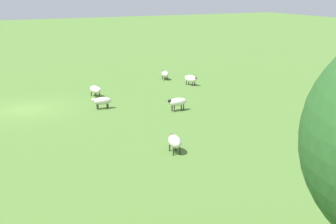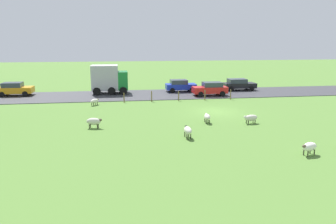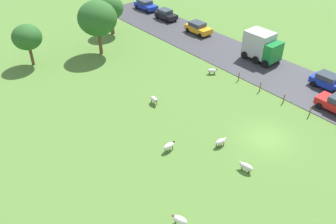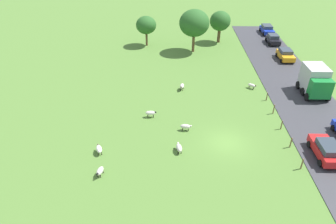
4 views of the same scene
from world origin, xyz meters
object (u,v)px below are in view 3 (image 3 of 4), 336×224
at_px(sheep_0, 169,146).
at_px(tree_1, 97,18).
at_px(tree_2, 111,8).
at_px(truck_0, 262,46).
at_px(sheep_4, 180,220).
at_px(car_4, 166,14).
at_px(sheep_5, 154,99).
at_px(car_1, 329,81).
at_px(car_0, 198,28).
at_px(sheep_3, 221,142).
at_px(sheep_1, 246,167).
at_px(car_3, 146,5).
at_px(sheep_2, 212,71).
at_px(tree_0, 27,37).

bearing_deg(sheep_0, tree_1, 74.57).
bearing_deg(tree_2, sheep_0, -112.58).
height_order(tree_1, truck_0, tree_1).
height_order(sheep_4, car_4, car_4).
bearing_deg(sheep_5, sheep_4, -121.66).
bearing_deg(car_1, car_0, 90.30).
bearing_deg(sheep_0, sheep_3, -32.24).
height_order(sheep_1, car_1, car_1).
height_order(sheep_1, tree_2, tree_2).
xyz_separation_m(sheep_0, sheep_5, (3.61, 6.65, -0.01)).
bearing_deg(truck_0, car_3, 88.90).
xyz_separation_m(sheep_4, car_0, (24.72, 23.71, 0.38)).
xyz_separation_m(sheep_3, car_3, (16.86, 33.23, 0.38)).
bearing_deg(car_0, sheep_5, -147.38).
xyz_separation_m(sheep_0, truck_0, (20.27, 5.95, 1.38)).
bearing_deg(sheep_1, tree_1, 84.57).
distance_m(sheep_1, sheep_5, 12.59).
height_order(sheep_1, sheep_3, sheep_3).
bearing_deg(tree_2, sheep_2, -82.72).
height_order(sheep_3, car_4, car_4).
distance_m(sheep_0, car_3, 37.12).
bearing_deg(tree_0, tree_2, 8.87).
distance_m(tree_2, truck_0, 21.84).
bearing_deg(sheep_3, sheep_5, 91.77).
distance_m(car_0, car_3, 13.46).
bearing_deg(sheep_0, sheep_2, 29.37).
bearing_deg(sheep_1, sheep_0, 118.12).
bearing_deg(car_3, sheep_0, -123.99).
xyz_separation_m(tree_1, tree_2, (4.88, 4.80, -0.97)).
bearing_deg(tree_1, sheep_2, -61.68).
xyz_separation_m(sheep_3, sheep_5, (-0.28, 9.11, 0.04)).
xyz_separation_m(truck_0, car_4, (0.08, 18.91, -1.06)).
height_order(truck_0, car_3, truck_0).
bearing_deg(car_3, car_4, -93.83).
xyz_separation_m(tree_2, truck_0, (9.70, -19.48, -1.92)).
relative_size(tree_1, car_0, 1.74).
relative_size(sheep_2, tree_2, 0.20).
height_order(sheep_0, car_3, car_3).
distance_m(sheep_2, car_4, 19.12).
xyz_separation_m(tree_2, car_4, (9.78, -0.57, -2.98)).
height_order(tree_1, tree_2, tree_1).
height_order(sheep_0, car_1, car_1).
xyz_separation_m(tree_1, car_4, (14.66, 4.23, -3.95)).
height_order(sheep_0, sheep_4, sheep_0).
distance_m(sheep_3, tree_1, 23.55).
xyz_separation_m(tree_1, car_0, (14.59, -3.30, -3.93)).
xyz_separation_m(sheep_3, tree_0, (-6.37, 25.84, 3.13)).
bearing_deg(sheep_4, truck_0, 26.52).
xyz_separation_m(sheep_0, tree_0, (-2.48, 23.38, 3.08)).
xyz_separation_m(tree_1, truck_0, (14.58, -14.68, -2.89)).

